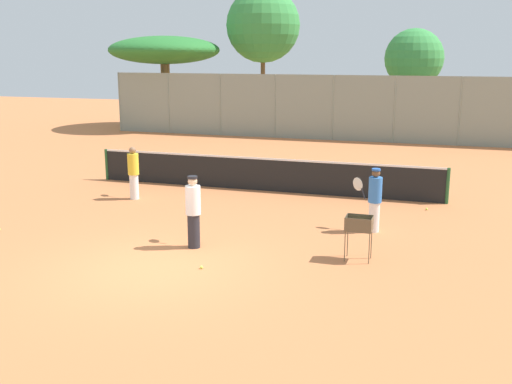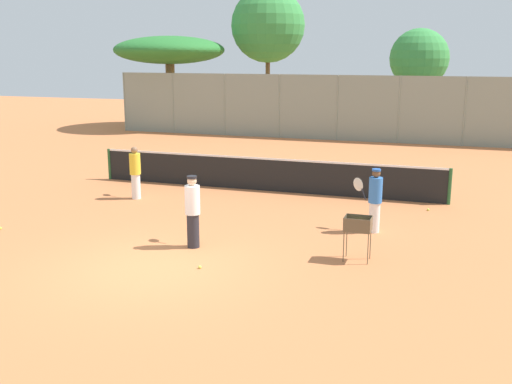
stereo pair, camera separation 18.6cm
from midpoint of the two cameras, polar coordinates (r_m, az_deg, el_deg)
ground_plane at (r=12.53m, az=-10.12°, el=-7.23°), size 80.00×80.00×0.00m
tennis_net at (r=19.07m, az=0.31°, el=1.77°), size 11.41×0.10×1.07m
back_fence at (r=30.42m, az=7.15°, el=7.96°), size 24.21×0.08×3.25m
tree_0 at (r=36.10m, az=0.52°, el=15.59°), size 4.30×4.30×8.02m
tree_1 at (r=35.64m, az=-8.86°, el=13.15°), size 6.35×6.35×5.26m
tree_2 at (r=34.63m, az=14.66°, el=12.15°), size 3.21×3.21×5.62m
player_white_outfit at (r=13.50m, az=-6.39°, el=-1.78°), size 0.54×0.81×1.65m
player_red_cap at (r=14.88m, az=10.86°, el=-0.67°), size 0.81×0.49×1.59m
player_yellow_shirt at (r=18.32m, az=-11.88°, el=1.85°), size 0.60×0.75×1.59m
ball_cart at (r=12.79m, az=9.33°, el=-3.31°), size 0.56×0.41×0.96m
tennis_ball_0 at (r=14.46m, az=-5.91°, el=-4.16°), size 0.07×0.07×0.07m
tennis_ball_1 at (r=12.39m, az=-5.65°, el=-7.15°), size 0.07×0.07×0.07m
tennis_ball_2 at (r=17.45m, az=15.65°, el=-1.57°), size 0.07×0.07×0.07m
parked_car at (r=33.62m, az=15.14°, el=6.44°), size 4.20×1.70×1.60m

